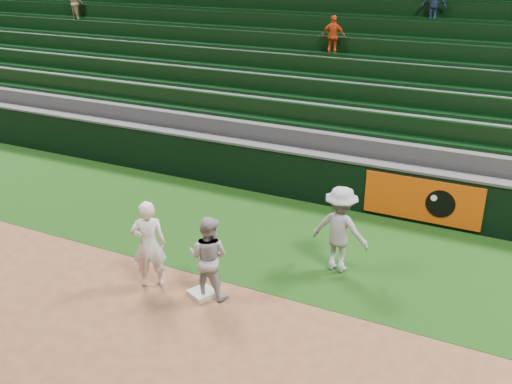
# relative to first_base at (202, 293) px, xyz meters

# --- Properties ---
(ground) EXTENTS (70.00, 70.00, 0.00)m
(ground) POSITION_rel_first_base_xyz_m (-0.09, -0.33, -0.05)
(ground) COLOR brown
(ground) RESTS_ON ground
(foul_grass) EXTENTS (36.00, 4.20, 0.01)m
(foul_grass) POSITION_rel_first_base_xyz_m (-0.09, 2.67, -0.04)
(foul_grass) COLOR black
(foul_grass) RESTS_ON ground
(first_base) EXTENTS (0.55, 0.55, 0.09)m
(first_base) POSITION_rel_first_base_xyz_m (0.00, 0.00, 0.00)
(first_base) COLOR silver
(first_base) RESTS_ON ground
(first_baseman) EXTENTS (0.74, 0.68, 1.70)m
(first_baseman) POSITION_rel_first_base_xyz_m (-1.03, -0.11, 0.80)
(first_baseman) COLOR silver
(first_baseman) RESTS_ON ground
(baserunner) EXTENTS (0.79, 0.64, 1.55)m
(baserunner) POSITION_rel_first_base_xyz_m (0.11, 0.08, 0.73)
(baserunner) COLOR #9A9CA4
(baserunner) RESTS_ON ground
(base_coach) EXTENTS (1.14, 0.69, 1.72)m
(base_coach) POSITION_rel_first_base_xyz_m (1.88, 1.97, 0.82)
(base_coach) COLOR #979AA4
(base_coach) RESTS_ON foul_grass
(field_wall) EXTENTS (36.00, 0.45, 1.25)m
(field_wall) POSITION_rel_first_base_xyz_m (-0.07, 4.87, 0.59)
(field_wall) COLOR black
(field_wall) RESTS_ON ground
(stadium_seating) EXTENTS (36.00, 5.95, 4.99)m
(stadium_seating) POSITION_rel_first_base_xyz_m (-0.09, 8.64, 1.65)
(stadium_seating) COLOR #353537
(stadium_seating) RESTS_ON ground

